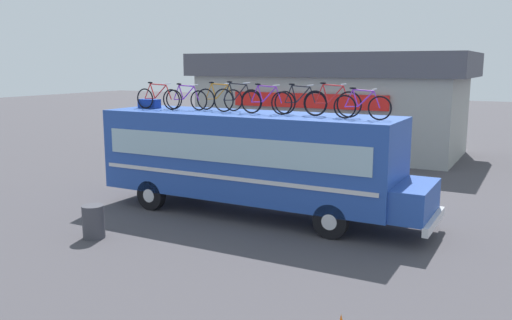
% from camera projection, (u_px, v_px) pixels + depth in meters
% --- Properties ---
extents(ground_plane, '(120.00, 120.00, 0.00)m').
position_uv_depth(ground_plane, '(247.00, 213.00, 16.88)').
color(ground_plane, '#423F44').
extents(bus, '(10.47, 2.61, 3.16)m').
position_uv_depth(bus, '(252.00, 156.00, 16.49)').
color(bus, '#23479E').
rests_on(bus, ground).
extents(luggage_bag_1, '(0.74, 0.34, 0.31)m').
position_uv_depth(luggage_bag_1, '(149.00, 104.00, 18.15)').
color(luggage_bag_1, '#193899').
rests_on(luggage_bag_1, bus).
extents(rooftop_bicycle_1, '(1.78, 0.44, 0.90)m').
position_uv_depth(rooftop_bicycle_1, '(158.00, 98.00, 17.65)').
color(rooftop_bicycle_1, black).
rests_on(rooftop_bicycle_1, bus).
extents(rooftop_bicycle_2, '(1.64, 0.44, 0.87)m').
position_uv_depth(rooftop_bicycle_2, '(186.00, 99.00, 17.42)').
color(rooftop_bicycle_2, black).
rests_on(rooftop_bicycle_2, bus).
extents(rooftop_bicycle_3, '(1.74, 0.44, 0.93)m').
position_uv_depth(rooftop_bicycle_3, '(219.00, 99.00, 17.19)').
color(rooftop_bicycle_3, black).
rests_on(rooftop_bicycle_3, bus).
extents(rooftop_bicycle_4, '(1.73, 0.44, 0.97)m').
position_uv_depth(rooftop_bicycle_4, '(237.00, 100.00, 16.40)').
color(rooftop_bicycle_4, black).
rests_on(rooftop_bicycle_4, bus).
extents(rooftop_bicycle_5, '(1.71, 0.44, 0.92)m').
position_uv_depth(rooftop_bicycle_5, '(266.00, 101.00, 15.90)').
color(rooftop_bicycle_5, black).
rests_on(rooftop_bicycle_5, bus).
extents(rooftop_bicycle_6, '(1.67, 0.44, 0.93)m').
position_uv_depth(rooftop_bicycle_6, '(300.00, 102.00, 15.64)').
color(rooftop_bicycle_6, black).
rests_on(rooftop_bicycle_6, bus).
extents(rooftop_bicycle_7, '(1.75, 0.44, 0.98)m').
position_uv_depth(rooftop_bicycle_7, '(332.00, 103.00, 15.07)').
color(rooftop_bicycle_7, black).
rests_on(rooftop_bicycle_7, bus).
extents(rooftop_bicycle_8, '(1.62, 0.44, 0.87)m').
position_uv_depth(rooftop_bicycle_8, '(362.00, 106.00, 14.37)').
color(rooftop_bicycle_8, black).
rests_on(rooftop_bicycle_8, bus).
extents(roadside_building, '(14.42, 6.51, 5.20)m').
position_uv_depth(roadside_building, '(330.00, 101.00, 28.61)').
color(roadside_building, '#9E9E99').
rests_on(roadside_building, ground).
extents(trash_bin, '(0.59, 0.59, 0.90)m').
position_uv_depth(trash_bin, '(94.00, 222.00, 14.36)').
color(trash_bin, '#3F3F47').
rests_on(trash_bin, ground).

